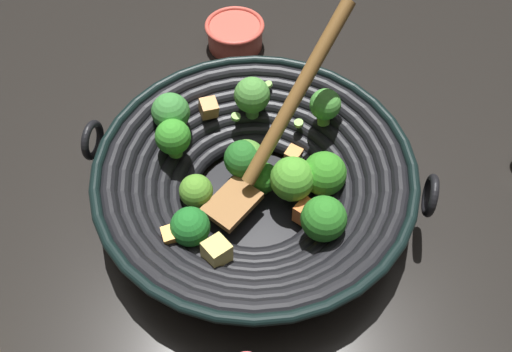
% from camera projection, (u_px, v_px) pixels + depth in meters
% --- Properties ---
extents(ground_plane, '(4.00, 4.00, 0.00)m').
position_uv_depth(ground_plane, '(255.00, 202.00, 0.72)').
color(ground_plane, black).
extents(wok, '(0.41, 0.41, 0.23)m').
position_uv_depth(wok, '(255.00, 177.00, 0.67)').
color(wok, black).
rests_on(wok, ground).
extents(prep_bowl, '(0.10, 0.10, 0.05)m').
position_uv_depth(prep_bowl, '(235.00, 34.00, 0.89)').
color(prep_bowl, '#D15647').
rests_on(prep_bowl, ground).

